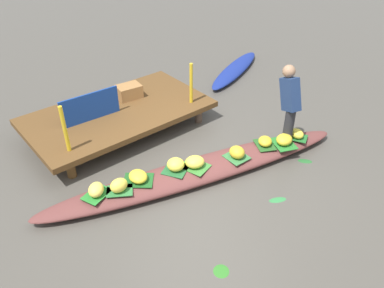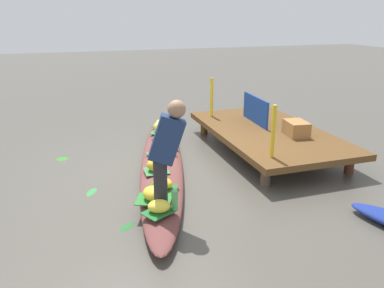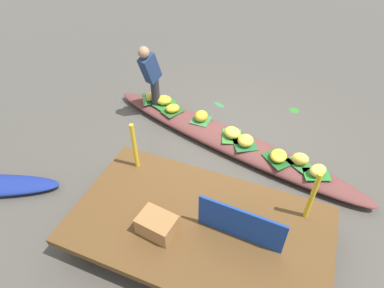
{
  "view_description": "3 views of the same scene",
  "coord_description": "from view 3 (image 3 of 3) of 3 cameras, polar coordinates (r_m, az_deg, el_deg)",
  "views": [
    {
      "loc": [
        -3.04,
        -3.48,
        3.78
      ],
      "look_at": [
        0.11,
        0.32,
        0.38
      ],
      "focal_mm": 36.04,
      "sensor_mm": 36.0,
      "label": 1
    },
    {
      "loc": [
        5.51,
        -1.32,
        2.35
      ],
      "look_at": [
        0.28,
        0.41,
        0.46
      ],
      "focal_mm": 36.18,
      "sensor_mm": 36.0,
      "label": 2
    },
    {
      "loc": [
        -1.03,
        4.19,
        3.75
      ],
      "look_at": [
        0.43,
        0.55,
        0.32
      ],
      "focal_mm": 30.19,
      "sensor_mm": 36.0,
      "label": 3
    }
  ],
  "objects": [
    {
      "name": "banana_bunch_8",
      "position": [
        5.22,
        18.58,
        -2.52
      ],
      "size": [
        0.27,
        0.22,
        0.19
      ],
      "primitive_type": "ellipsoid",
      "rotation": [
        0.0,
        0.0,
        0.08
      ],
      "color": "#F9DA4C",
      "rests_on": "vendor_boat"
    },
    {
      "name": "railing_post_west",
      "position": [
        4.12,
        20.46,
        -8.66
      ],
      "size": [
        0.06,
        0.06,
        0.76
      ],
      "primitive_type": "cylinder",
      "color": "yellow",
      "rests_on": "dock_platform"
    },
    {
      "name": "leaf_mat_6",
      "position": [
        5.55,
        7.05,
        1.37
      ],
      "size": [
        0.43,
        0.48,
        0.01
      ],
      "primitive_type": "cube",
      "rotation": [
        0.0,
        0.0,
        1.86
      ],
      "color": "#3C8234",
      "rests_on": "vendor_boat"
    },
    {
      "name": "drifting_plant_1",
      "position": [
        6.68,
        4.82,
        6.96
      ],
      "size": [
        0.28,
        0.21,
        0.01
      ],
      "primitive_type": "ellipsoid",
      "rotation": [
        0.0,
        0.0,
        2.68
      ],
      "color": "#317F40",
      "rests_on": "ground"
    },
    {
      "name": "railing_post_east",
      "position": [
        4.56,
        -10.12,
        -0.39
      ],
      "size": [
        0.06,
        0.06,
        0.76
      ],
      "primitive_type": "cylinder",
      "color": "yellow",
      "rests_on": "dock_platform"
    },
    {
      "name": "water_bottle",
      "position": [
        6.27,
        -8.37,
        7.77
      ],
      "size": [
        0.08,
        0.08,
        0.24
      ],
      "primitive_type": "cylinder",
      "color": "#52B05E",
      "rests_on": "vendor_boat"
    },
    {
      "name": "leaf_mat_7",
      "position": [
        6.09,
        -3.43,
        5.78
      ],
      "size": [
        0.42,
        0.45,
        0.01
      ],
      "primitive_type": "cube",
      "rotation": [
        0.0,
        0.0,
        1.1
      ],
      "color": "#275A23",
      "rests_on": "vendor_boat"
    },
    {
      "name": "banana_bunch_0",
      "position": [
        6.28,
        -5.0,
        7.74
      ],
      "size": [
        0.35,
        0.32,
        0.16
      ],
      "primitive_type": "ellipsoid",
      "rotation": [
        0.0,
        0.0,
        3.4
      ],
      "color": "gold",
      "rests_on": "vendor_boat"
    },
    {
      "name": "market_banner",
      "position": [
        3.84,
        8.52,
        -13.82
      ],
      "size": [
        1.03,
        0.08,
        0.49
      ],
      "primitive_type": "cube",
      "rotation": [
        0.0,
        0.0,
        -0.05
      ],
      "color": "navy",
      "rests_on": "dock_platform"
    },
    {
      "name": "leaf_mat_3",
      "position": [
        5.41,
        9.34,
        -0.1
      ],
      "size": [
        0.48,
        0.47,
        0.01
      ],
      "primitive_type": "cube",
      "rotation": [
        0.0,
        0.0,
        0.53
      ],
      "color": "#256131",
      "rests_on": "vendor_boat"
    },
    {
      "name": "leaf_mat_0",
      "position": [
        6.32,
        -4.96,
        7.14
      ],
      "size": [
        0.46,
        0.51,
        0.01
      ],
      "primitive_type": "cube",
      "rotation": [
        0.0,
        0.0,
        1.17
      ],
      "color": "#27762B",
      "rests_on": "vendor_boat"
    },
    {
      "name": "vendor_boat",
      "position": [
        5.65,
        6.17,
        0.78
      ],
      "size": [
        5.0,
        1.84,
        0.22
      ],
      "primitive_type": "ellipsoid",
      "rotation": [
        0.0,
        0.0,
        -0.25
      ],
      "color": "brown",
      "rests_on": "ground"
    },
    {
      "name": "dock_platform",
      "position": [
        4.15,
        1.26,
        -14.23
      ],
      "size": [
        3.2,
        1.8,
        0.39
      ],
      "color": "brown",
      "rests_on": "ground"
    },
    {
      "name": "banana_bunch_3",
      "position": [
        5.35,
        9.44,
        0.62
      ],
      "size": [
        0.29,
        0.29,
        0.18
      ],
      "primitive_type": "ellipsoid",
      "rotation": [
        0.0,
        0.0,
        3.28
      ],
      "color": "#F6E749",
      "rests_on": "vendor_boat"
    },
    {
      "name": "leaf_mat_2",
      "position": [
        5.27,
        14.91,
        -2.57
      ],
      "size": [
        0.53,
        0.52,
        0.01
      ],
      "primitive_type": "cube",
      "rotation": [
        0.0,
        0.0,
        2.44
      ],
      "color": "#1E5821",
      "rests_on": "vendor_boat"
    },
    {
      "name": "leaf_mat_8",
      "position": [
        5.29,
        18.36,
        -3.28
      ],
      "size": [
        0.44,
        0.41,
        0.01
      ],
      "primitive_type": "cube",
      "rotation": [
        0.0,
        0.0,
        2.57
      ],
      "color": "#2F7539",
      "rests_on": "vendor_boat"
    },
    {
      "name": "leaf_mat_4",
      "position": [
        6.46,
        -7.44,
        7.75
      ],
      "size": [
        0.39,
        0.43,
        0.01
      ],
      "primitive_type": "cube",
      "rotation": [
        0.0,
        0.0,
        2.06
      ],
      "color": "#216529",
      "rests_on": "vendor_boat"
    },
    {
      "name": "banana_bunch_4",
      "position": [
        6.42,
        -7.5,
        8.27
      ],
      "size": [
        0.25,
        0.29,
        0.14
      ],
      "primitive_type": "ellipsoid",
      "rotation": [
        0.0,
        0.0,
        4.48
      ],
      "color": "yellow",
      "rests_on": "vendor_boat"
    },
    {
      "name": "leaf_mat_1",
      "position": [
        5.2,
        21.13,
        -5.0
      ],
      "size": [
        0.45,
        0.39,
        0.01
      ],
      "primitive_type": "cube",
      "rotation": [
        0.0,
        0.0,
        0.36
      ],
      "color": "#287E2D",
      "rests_on": "vendor_boat"
    },
    {
      "name": "drifting_plant_2",
      "position": [
        6.76,
        -4.65,
        7.45
      ],
      "size": [
        0.24,
        0.25,
        0.01
      ],
      "primitive_type": "ellipsoid",
      "rotation": [
        0.0,
        0.0,
        2.26
      ],
      "color": "#27642C",
      "rests_on": "ground"
    },
    {
      "name": "produce_crate",
      "position": [
        3.97,
        -6.19,
        -13.97
      ],
      "size": [
        0.48,
        0.37,
        0.24
      ],
      "primitive_type": "cube",
      "rotation": [
        0.0,
        0.0,
        -0.12
      ],
      "color": "#9F6D3C",
      "rests_on": "dock_platform"
    },
    {
      "name": "leaf_mat_5",
      "position": [
        5.87,
        1.6,
        4.26
      ],
      "size": [
        0.33,
        0.35,
        0.01
      ],
      "primitive_type": "cube",
      "rotation": [
        0.0,
        0.0,
        3.11
      ],
      "color": "#37783E",
      "rests_on": "vendor_boat"
    },
    {
      "name": "vendor_person",
      "position": [
        5.93,
        -7.32,
        12.37
      ],
      "size": [
        0.28,
        0.46,
        1.24
      ],
      "color": "#28282D",
      "rests_on": "vendor_boat"
    },
    {
      "name": "banana_bunch_2",
      "position": [
        5.22,
        15.04,
        -2.01
      ],
      "size": [
        0.28,
        0.32,
        0.14
      ],
      "primitive_type": "ellipsoid",
      "rotation": [
        0.0,
        0.0,
        4.62
      ],
      "color": "yellow",
      "rests_on": "vendor_boat"
    },
    {
      "name": "banana_bunch_6",
      "position": [
        5.49,
        7.12,
        2.02
      ],
      "size": [
        0.37,
        0.35,
        0.17
      ],
      "primitive_type": "ellipsoid",
      "rotation": [
        0.0,
        0.0,
        2.7
      ],
      "color": "#F3DB4A",
      "rests_on": "vendor_boat"
    },
    {
      "name": "banana_bunch_7",
      "position": [
        6.05,
        -3.46,
        6.32
      ],
      "size": [
        0.34,
        0.33,
        0.14
      ],
      "primitive_type": "ellipsoid",
      "rotation": [
        0.0,
        0.0,
        0.72
      ],
      "color": "gold",
      "rests_on": "vendor_boat"
    },
    {
      "name": "banana_bunch_1",
      "position": [
        5.15,
        21.34,
        -4.36
      ],
      "size": [
        0.33,
        0.34,
        0.17
      ],
      "primitive_type": "ellipsoid",
      "rotation": [
        0.0,
        0.0,
        4.05
      ],
      "color": "#F4D457",
      "rests_on": "vendor_boat"
    },
    {
      "name": "canal_water",
      "position": [
        5.72,
        6.09,
        -0.05
      ],
      "size": [
        40.0,
        40.0,
        0.0
      ],
      "primitive_type": "plane",
      "color": "#4E4A42",
      "rests_on": "ground"
    },
    {
      "name": "banana_bunch_5",
      "position": [
        5.81,
        1.62,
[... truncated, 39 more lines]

